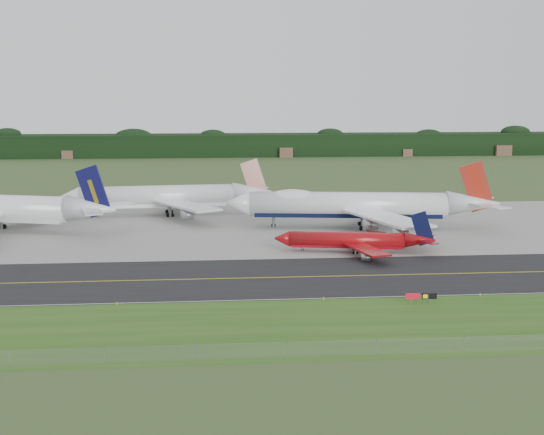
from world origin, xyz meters
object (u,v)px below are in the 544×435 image
at_px(jet_red_737, 355,241).
at_px(taxiway_sign, 421,296).
at_px(jet_star_tail, 169,197).
at_px(jet_ba_747, 358,205).

xyz_separation_m(jet_red_737, taxiway_sign, (2.94, -41.17, -1.41)).
height_order(jet_star_tail, taxiway_sign, jet_star_tail).
relative_size(jet_ba_747, jet_red_737, 2.01).
relative_size(jet_ba_747, jet_star_tail, 1.17).
bearing_deg(jet_star_tail, jet_red_737, -52.01).
relative_size(jet_star_tail, taxiway_sign, 11.61).
bearing_deg(jet_ba_747, jet_red_737, -102.34).
xyz_separation_m(jet_ba_747, taxiway_sign, (-3.53, -70.72, -4.81)).
xyz_separation_m(jet_red_737, jet_star_tail, (-43.15, 55.25, 2.68)).
height_order(jet_red_737, jet_star_tail, jet_star_tail).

